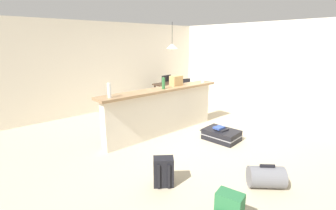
{
  "coord_description": "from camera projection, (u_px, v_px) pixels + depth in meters",
  "views": [
    {
      "loc": [
        -3.61,
        -3.37,
        1.98
      ],
      "look_at": [
        -0.21,
        0.53,
        0.6
      ],
      "focal_mm": 25.76,
      "sensor_mm": 36.0,
      "label": 1
    }
  ],
  "objects": [
    {
      "name": "wall_back",
      "position": [
        117.0,
        66.0,
        7.15
      ],
      "size": [
        6.6,
        0.1,
        2.5
      ],
      "primitive_type": "cube",
      "color": "silver",
      "rests_on": "ground_plane"
    },
    {
      "name": "bar_countertop",
      "position": [
        163.0,
        90.0,
        5.08
      ],
      "size": [
        2.96,
        0.4,
        0.05
      ],
      "primitive_type": "cube",
      "color": "#93704C",
      "rests_on": "partition_half_wall"
    },
    {
      "name": "bottle_white",
      "position": [
        109.0,
        90.0,
        4.2
      ],
      "size": [
        0.07,
        0.07,
        0.26
      ],
      "primitive_type": "cylinder",
      "color": "silver",
      "rests_on": "bar_countertop"
    },
    {
      "name": "pendant_lamp",
      "position": [
        172.0,
        46.0,
        6.94
      ],
      "size": [
        0.34,
        0.34,
        0.78
      ],
      "color": "black"
    },
    {
      "name": "wall_right",
      "position": [
        256.0,
        67.0,
        7.09
      ],
      "size": [
        0.1,
        6.0,
        2.5
      ],
      "primitive_type": "cube",
      "color": "silver",
      "rests_on": "ground_plane"
    },
    {
      "name": "grocery_bag",
      "position": [
        176.0,
        81.0,
        5.37
      ],
      "size": [
        0.26,
        0.18,
        0.22
      ],
      "primitive_type": "cube",
      "color": "tan",
      "rests_on": "bar_countertop"
    },
    {
      "name": "ground_plane",
      "position": [
        191.0,
        136.0,
        5.26
      ],
      "size": [
        13.0,
        13.0,
        0.05
      ],
      "primitive_type": "cube",
      "color": "#BCAD8E"
    },
    {
      "name": "backpack_black",
      "position": [
        163.0,
        172.0,
        3.38
      ],
      "size": [
        0.34,
        0.33,
        0.42
      ],
      "color": "black",
      "rests_on": "ground_plane"
    },
    {
      "name": "suitcase_flat_black",
      "position": [
        221.0,
        135.0,
        4.95
      ],
      "size": [
        0.56,
        0.86,
        0.22
      ],
      "color": "black",
      "rests_on": "ground_plane"
    },
    {
      "name": "book_stack",
      "position": [
        220.0,
        128.0,
        4.91
      ],
      "size": [
        0.25,
        0.23,
        0.06
      ],
      "color": "black",
      "rests_on": "suitcase_flat_black"
    },
    {
      "name": "dining_chair_near_partition",
      "position": [
        186.0,
        94.0,
        6.92
      ],
      "size": [
        0.46,
        0.46,
        0.93
      ],
      "color": "black",
      "rests_on": "ground_plane"
    },
    {
      "name": "bottle_clear",
      "position": [
        203.0,
        77.0,
        5.77
      ],
      "size": [
        0.06,
        0.06,
        0.24
      ],
      "primitive_type": "cylinder",
      "color": "silver",
      "rests_on": "bar_countertop"
    },
    {
      "name": "dining_chair_far_side",
      "position": [
        164.0,
        88.0,
        7.79
      ],
      "size": [
        0.44,
        0.44,
        0.93
      ],
      "color": "black",
      "rests_on": "ground_plane"
    },
    {
      "name": "bottle_green",
      "position": [
        164.0,
        83.0,
        4.99
      ],
      "size": [
        0.07,
        0.07,
        0.24
      ],
      "primitive_type": "cylinder",
      "color": "#2D6B38",
      "rests_on": "bar_countertop"
    },
    {
      "name": "partition_half_wall",
      "position": [
        163.0,
        113.0,
        5.21
      ],
      "size": [
        2.8,
        0.2,
        0.96
      ],
      "primitive_type": "cube",
      "color": "silver",
      "rests_on": "ground_plane"
    },
    {
      "name": "dining_table",
      "position": [
        174.0,
        86.0,
        7.3
      ],
      "size": [
        1.1,
        0.8,
        0.74
      ],
      "color": "#332319",
      "rests_on": "ground_plane"
    },
    {
      "name": "duffel_bag_grey",
      "position": [
        266.0,
        177.0,
        3.35
      ],
      "size": [
        0.55,
        0.55,
        0.34
      ],
      "color": "slate",
      "rests_on": "ground_plane"
    }
  ]
}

